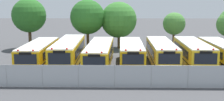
{
  "coord_description": "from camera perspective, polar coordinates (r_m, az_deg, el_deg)",
  "views": [
    {
      "loc": [
        -1.43,
        -30.66,
        6.97
      ],
      "look_at": [
        -2.02,
        0.0,
        1.6
      ],
      "focal_mm": 46.65,
      "sensor_mm": 36.0,
      "label": 1
    }
  ],
  "objects": [
    {
      "name": "tree_2",
      "position": [
        41.87,
        1.35,
        6.0
      ],
      "size": [
        5.15,
        5.15,
        6.7
      ],
      "color": "#4C3823",
      "rests_on": "ground_plane"
    },
    {
      "name": "chainlink_fence",
      "position": [
        23.31,
        4.15,
        -5.03
      ],
      "size": [
        26.25,
        0.07,
        1.85
      ],
      "color": "#9EA0A3",
      "rests_on": "ground_plane"
    },
    {
      "name": "ground_plane",
      "position": [
        31.47,
        3.69,
        -2.88
      ],
      "size": [
        160.0,
        160.0,
        0.0
      ],
      "primitive_type": "plane",
      "color": "#424244"
    },
    {
      "name": "tree_0",
      "position": [
        43.29,
        -15.85,
        6.64
      ],
      "size": [
        4.84,
        4.84,
        7.17
      ],
      "color": "#4C3823",
      "rests_on": "ground_plane"
    },
    {
      "name": "school_bus_5",
      "position": [
        31.97,
        15.55,
        -0.43
      ],
      "size": [
        2.74,
        10.14,
        2.7
      ],
      "rotation": [
        0.0,
        0.0,
        3.12
      ],
      "color": "yellow",
      "rests_on": "ground_plane"
    },
    {
      "name": "school_bus_3",
      "position": [
        30.92,
        3.77,
        -0.51
      ],
      "size": [
        2.53,
        10.07,
        2.61
      ],
      "rotation": [
        0.0,
        0.0,
        3.13
      ],
      "color": "#EAA80C",
      "rests_on": "ground_plane"
    },
    {
      "name": "school_bus_4",
      "position": [
        31.57,
        9.65,
        -0.38
      ],
      "size": [
        2.54,
        10.46,
        2.65
      ],
      "rotation": [
        0.0,
        0.0,
        3.13
      ],
      "color": "yellow",
      "rests_on": "ground_plane"
    },
    {
      "name": "school_bus_0",
      "position": [
        32.1,
        -14.09,
        -0.46
      ],
      "size": [
        2.72,
        10.19,
        2.55
      ],
      "rotation": [
        0.0,
        0.0,
        3.16
      ],
      "color": "#EAA80C",
      "rests_on": "ground_plane"
    },
    {
      "name": "tree_1",
      "position": [
        41.28,
        -4.7,
        6.58
      ],
      "size": [
        4.88,
        4.88,
        7.02
      ],
      "color": "#4C3823",
      "rests_on": "ground_plane"
    },
    {
      "name": "tree_3",
      "position": [
        43.16,
        12.05,
        5.14
      ],
      "size": [
        3.24,
        3.24,
        5.17
      ],
      "color": "#4C3823",
      "rests_on": "ground_plane"
    },
    {
      "name": "school_bus_1",
      "position": [
        31.58,
        -8.48,
        -0.21
      ],
      "size": [
        2.69,
        11.57,
        2.79
      ],
      "rotation": [
        0.0,
        0.0,
        3.16
      ],
      "color": "yellow",
      "rests_on": "ground_plane"
    },
    {
      "name": "school_bus_2",
      "position": [
        31.0,
        -2.41,
        -0.55
      ],
      "size": [
        2.75,
        11.66,
        2.53
      ],
      "rotation": [
        0.0,
        0.0,
        3.11
      ],
      "color": "yellow",
      "rests_on": "ground_plane"
    },
    {
      "name": "school_bus_6",
      "position": [
        33.31,
        20.81,
        -0.41
      ],
      "size": [
        2.66,
        10.34,
        2.58
      ],
      "rotation": [
        0.0,
        0.0,
        3.14
      ],
      "color": "yellow",
      "rests_on": "ground_plane"
    },
    {
      "name": "traffic_cone",
      "position": [
        25.02,
        12.38,
        -5.68
      ],
      "size": [
        0.5,
        0.5,
        0.66
      ],
      "primitive_type": "cone",
      "color": "#EA5914",
      "rests_on": "ground_plane"
    }
  ]
}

